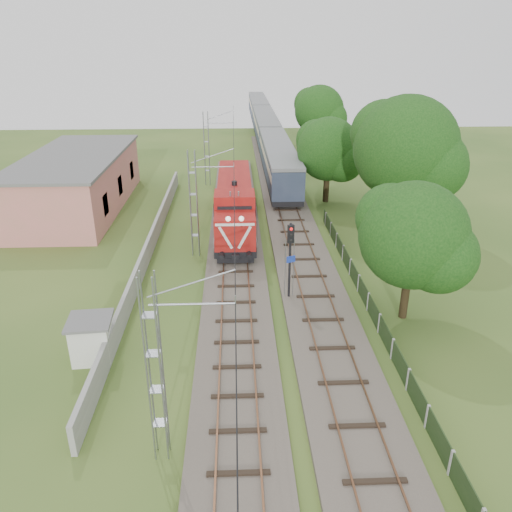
{
  "coord_description": "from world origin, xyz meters",
  "views": [
    {
      "loc": [
        0.06,
        -23.2,
        15.26
      ],
      "look_at": [
        1.35,
        6.52,
        2.2
      ],
      "focal_mm": 35.0,
      "sensor_mm": 36.0,
      "label": 1
    }
  ],
  "objects_px": {
    "coach_rake": "(265,125)",
    "locomotive": "(235,202)",
    "relay_hut": "(92,339)",
    "signal_post": "(290,249)"
  },
  "relations": [
    {
      "from": "coach_rake",
      "to": "relay_hut",
      "type": "distance_m",
      "value": 59.12
    },
    {
      "from": "relay_hut",
      "to": "coach_rake",
      "type": "bearing_deg",
      "value": 77.89
    },
    {
      "from": "locomotive",
      "to": "relay_hut",
      "type": "relative_size",
      "value": 7.39
    },
    {
      "from": "signal_post",
      "to": "relay_hut",
      "type": "distance_m",
      "value": 12.33
    },
    {
      "from": "coach_rake",
      "to": "locomotive",
      "type": "bearing_deg",
      "value": -97.37
    },
    {
      "from": "locomotive",
      "to": "signal_post",
      "type": "xyz_separation_m",
      "value": [
        3.32,
        -13.56,
        1.29
      ]
    },
    {
      "from": "locomotive",
      "to": "signal_post",
      "type": "distance_m",
      "value": 14.02
    },
    {
      "from": "locomotive",
      "to": "coach_rake",
      "type": "relative_size",
      "value": 0.25
    },
    {
      "from": "signal_post",
      "to": "locomotive",
      "type": "bearing_deg",
      "value": 103.77
    },
    {
      "from": "coach_rake",
      "to": "signal_post",
      "type": "xyz_separation_m",
      "value": [
        -1.68,
        -52.2,
        0.96
      ]
    }
  ]
}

